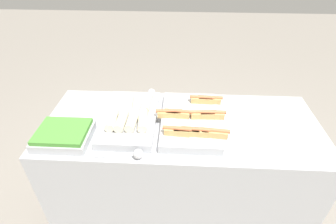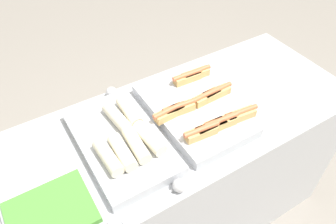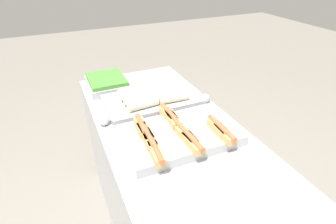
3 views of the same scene
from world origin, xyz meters
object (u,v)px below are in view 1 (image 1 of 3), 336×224
(serving_spoon_near, at_px, (135,154))
(tray_side_front, at_px, (64,135))
(tray_hotdogs, at_px, (191,119))
(tray_wraps, at_px, (131,117))
(serving_spoon_far, at_px, (149,93))

(serving_spoon_near, bearing_deg, tray_side_front, 164.45)
(tray_hotdogs, relative_size, serving_spoon_near, 2.03)
(tray_hotdogs, height_order, tray_wraps, tray_wraps)
(tray_hotdogs, distance_m, serving_spoon_near, 0.41)
(tray_wraps, height_order, serving_spoon_far, tray_wraps)
(tray_hotdogs, distance_m, tray_side_front, 0.73)
(tray_hotdogs, xyz_separation_m, tray_side_front, (-0.71, -0.18, -0.00))
(tray_wraps, bearing_deg, tray_side_front, -152.47)
(tray_hotdogs, height_order, serving_spoon_near, tray_hotdogs)
(tray_hotdogs, height_order, serving_spoon_far, tray_hotdogs)
(tray_hotdogs, bearing_deg, tray_side_front, -165.79)
(serving_spoon_near, bearing_deg, tray_wraps, 103.60)
(tray_hotdogs, bearing_deg, serving_spoon_near, -134.63)
(serving_spoon_near, relative_size, serving_spoon_far, 0.97)
(tray_side_front, bearing_deg, tray_hotdogs, 14.21)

